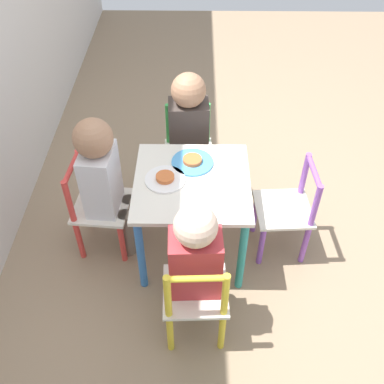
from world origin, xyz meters
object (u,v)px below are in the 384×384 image
(plate_right, at_px, (192,162))
(child_right, at_px, (189,129))
(plate_back, at_px, (165,179))
(child_back, at_px, (104,176))
(child_left, at_px, (195,258))
(chair_red, at_px, (98,208))
(chair_purple, at_px, (287,211))
(kids_table, at_px, (192,194))
(chair_green, at_px, (189,153))
(chair_yellow, at_px, (195,298))

(plate_right, bearing_deg, child_right, 4.46)
(child_right, height_order, plate_back, child_right)
(child_back, distance_m, child_left, 0.60)
(chair_red, height_order, chair_purple, same)
(kids_table, distance_m, child_left, 0.40)
(kids_table, relative_size, plate_right, 2.67)
(child_back, bearing_deg, chair_purple, -85.63)
(chair_green, distance_m, child_back, 0.60)
(chair_purple, bearing_deg, child_left, -49.50)
(kids_table, relative_size, plate_back, 2.85)
(kids_table, bearing_deg, chair_red, 85.32)
(chair_purple, height_order, child_right, child_right)
(plate_back, bearing_deg, chair_green, -11.54)
(chair_purple, distance_m, plate_right, 0.52)
(chair_red, bearing_deg, chair_purple, -85.91)
(child_right, xyz_separation_m, plate_right, (-0.28, -0.02, 0.02))
(child_left, xyz_separation_m, plate_right, (0.52, 0.02, 0.05))
(chair_yellow, distance_m, child_right, 0.88)
(kids_table, xyz_separation_m, child_back, (0.03, 0.40, 0.07))
(chair_yellow, bearing_deg, child_left, -90.00)
(chair_green, height_order, chair_red, same)
(chair_purple, bearing_deg, child_back, -93.80)
(child_right, bearing_deg, chair_green, 90.00)
(kids_table, bearing_deg, child_back, 85.32)
(child_right, height_order, child_left, child_right)
(chair_green, distance_m, child_left, 0.87)
(child_left, bearing_deg, kids_table, -90.00)
(kids_table, xyz_separation_m, plate_back, (0.00, 0.12, 0.09))
(kids_table, xyz_separation_m, child_left, (-0.40, -0.02, 0.04))
(child_back, relative_size, plate_back, 4.22)
(chair_green, relative_size, chair_red, 1.00)
(chair_purple, height_order, plate_right, chair_purple)
(chair_yellow, height_order, child_left, child_left)
(kids_table, distance_m, chair_yellow, 0.48)
(chair_purple, bearing_deg, child_right, -131.18)
(child_right, bearing_deg, chair_yellow, -90.32)
(kids_table, bearing_deg, chair_yellow, -177.46)
(chair_yellow, height_order, plate_right, chair_yellow)
(kids_table, height_order, chair_green, chair_green)
(child_back, xyz_separation_m, plate_back, (-0.03, -0.28, 0.02))
(chair_red, xyz_separation_m, chair_yellow, (-0.50, -0.48, 0.00))
(chair_green, bearing_deg, chair_yellow, -90.29)
(chair_yellow, distance_m, child_left, 0.19)
(chair_yellow, distance_m, chair_purple, 0.65)
(kids_table, relative_size, chair_green, 1.00)
(chair_purple, bearing_deg, chair_yellow, -45.47)
(chair_yellow, height_order, plate_back, chair_yellow)
(child_right, height_order, plate_right, child_right)
(chair_red, height_order, child_back, child_back)
(chair_red, xyz_separation_m, plate_back, (-0.04, -0.34, 0.23))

